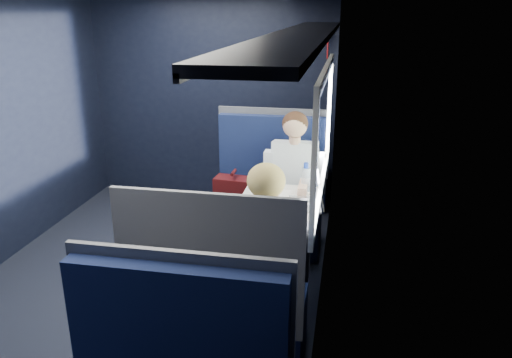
% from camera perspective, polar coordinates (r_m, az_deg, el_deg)
% --- Properties ---
extents(ground, '(2.80, 4.20, 0.01)m').
position_cam_1_polar(ground, '(4.32, -12.05, -11.32)').
color(ground, black).
extents(room_shell, '(3.00, 4.40, 2.40)m').
position_cam_1_polar(room_shell, '(3.80, -13.26, 8.34)').
color(room_shell, black).
rests_on(room_shell, ground).
extents(table, '(0.62, 1.00, 0.74)m').
position_cam_1_polar(table, '(3.76, 1.99, -4.25)').
color(table, '#54565E').
rests_on(table, ground).
extents(seat_bay_near, '(1.04, 0.62, 1.26)m').
position_cam_1_polar(seat_bay_near, '(4.67, 1.19, -2.65)').
color(seat_bay_near, '#0D1539').
rests_on(seat_bay_near, ground).
extents(seat_bay_far, '(1.04, 0.62, 1.26)m').
position_cam_1_polar(seat_bay_far, '(3.16, -3.93, -14.40)').
color(seat_bay_far, '#0D1539').
rests_on(seat_bay_far, ground).
extents(seat_row_front, '(1.04, 0.51, 1.16)m').
position_cam_1_polar(seat_row_front, '(5.54, 2.90, 0.73)').
color(seat_row_front, '#0D1539').
rests_on(seat_row_front, ground).
extents(man, '(0.53, 0.56, 1.32)m').
position_cam_1_polar(man, '(4.38, 4.25, -0.08)').
color(man, black).
rests_on(man, ground).
extents(woman, '(0.53, 0.56, 1.32)m').
position_cam_1_polar(woman, '(3.09, 1.26, -8.36)').
color(woman, black).
rests_on(woman, ground).
extents(papers, '(0.52, 0.72, 0.01)m').
position_cam_1_polar(papers, '(3.74, 2.68, -3.10)').
color(papers, white).
rests_on(papers, table).
extents(laptop, '(0.27, 0.34, 0.24)m').
position_cam_1_polar(laptop, '(3.74, 6.42, -2.11)').
color(laptop, silver).
rests_on(laptop, table).
extents(bottle_small, '(0.07, 0.07, 0.24)m').
position_cam_1_polar(bottle_small, '(4.02, 5.70, 0.03)').
color(bottle_small, silver).
rests_on(bottle_small, table).
extents(cup, '(0.08, 0.08, 0.10)m').
position_cam_1_polar(cup, '(4.10, 5.85, -0.43)').
color(cup, white).
rests_on(cup, table).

